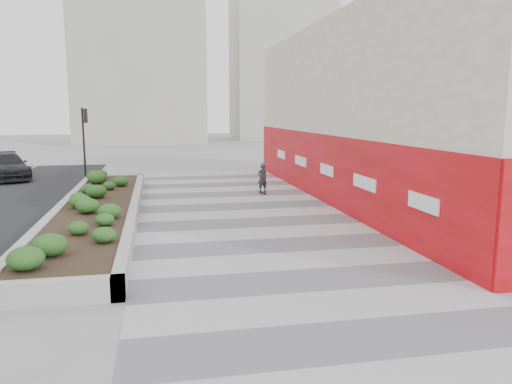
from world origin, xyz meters
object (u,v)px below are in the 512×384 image
planter (98,207)px  skateboarder (262,178)px  traffic_signal_near (85,133)px  car_dark (6,166)px

planter → skateboarder: (7.29, 4.24, 0.37)m
traffic_signal_near → skateboarder: size_ratio=2.70×
traffic_signal_near → skateboarder: traffic_signal_near is taller
planter → car_dark: size_ratio=3.38×
planter → traffic_signal_near: size_ratio=4.29×
skateboarder → car_dark: 16.04m
skateboarder → car_dark: bearing=138.3°
skateboarder → traffic_signal_near: bearing=134.1°
planter → car_dark: (-6.54, 12.38, 0.35)m
planter → traffic_signal_near: (-1.73, 10.50, 2.34)m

